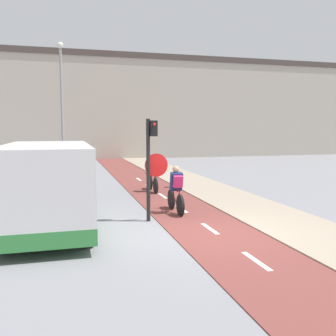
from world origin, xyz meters
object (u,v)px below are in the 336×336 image
(cyclist_near, at_px, (176,191))
(cyclist_far, at_px, (153,175))
(van, at_px, (48,188))
(street_lamp_far, at_px, (62,95))
(traffic_light_pole, at_px, (151,158))

(cyclist_near, bearing_deg, cyclist_far, 87.25)
(van, bearing_deg, cyclist_far, 51.83)
(street_lamp_far, relative_size, van, 1.46)
(traffic_light_pole, relative_size, van, 0.57)
(cyclist_near, relative_size, van, 0.33)
(traffic_light_pole, xyz_separation_m, van, (-2.80, -0.17, -0.71))
(traffic_light_pole, distance_m, cyclist_far, 5.13)
(cyclist_near, bearing_deg, street_lamp_far, 106.95)
(cyclist_far, bearing_deg, street_lamp_far, 116.64)
(street_lamp_far, bearing_deg, traffic_light_pole, -78.42)
(traffic_light_pole, bearing_deg, cyclist_far, 76.53)
(cyclist_near, xyz_separation_m, van, (-3.77, -0.97, 0.39))
(traffic_light_pole, relative_size, cyclist_near, 1.73)
(cyclist_far, height_order, van, van)
(street_lamp_far, distance_m, van, 12.82)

